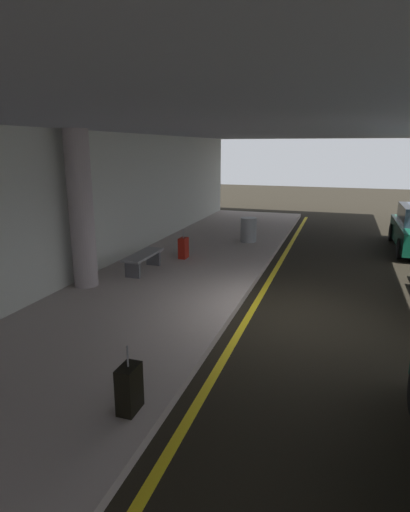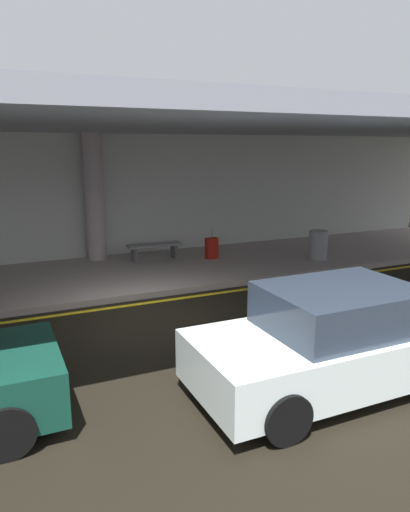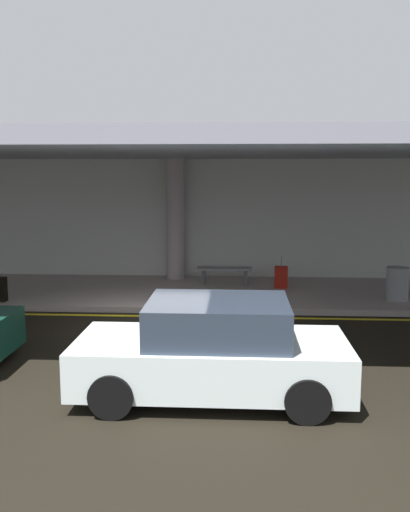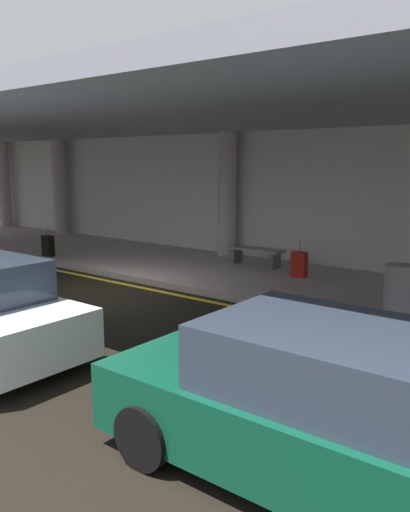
{
  "view_description": "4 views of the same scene",
  "coord_description": "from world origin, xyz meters",
  "px_view_note": "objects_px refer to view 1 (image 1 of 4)",
  "views": [
    {
      "loc": [
        -8.26,
        -0.95,
        3.4
      ],
      "look_at": [
        0.48,
        1.93,
        1.0
      ],
      "focal_mm": 29.4,
      "sensor_mm": 36.0,
      "label": 1
    },
    {
      "loc": [
        -2.73,
        -8.97,
        3.4
      ],
      "look_at": [
        1.93,
        1.33,
        0.79
      ],
      "focal_mm": 33.14,
      "sensor_mm": 36.0,
      "label": 2
    },
    {
      "loc": [
        1.89,
        -12.19,
        3.4
      ],
      "look_at": [
        1.11,
        1.21,
        1.39
      ],
      "focal_mm": 39.38,
      "sensor_mm": 36.0,
      "label": 3
    },
    {
      "loc": [
        9.06,
        -7.79,
        2.91
      ],
      "look_at": [
        1.99,
        1.21,
        0.86
      ],
      "focal_mm": 36.66,
      "sensor_mm": 36.0,
      "label": 4
    }
  ],
  "objects_px": {
    "suitcase_upright_primary": "(183,248)",
    "suitcase_upright_secondary": "(129,389)",
    "support_column_center": "(81,210)",
    "bench_metal": "(143,258)",
    "trash_bin_steel": "(248,230)"
  },
  "relations": [
    {
      "from": "suitcase_upright_primary",
      "to": "suitcase_upright_secondary",
      "type": "xyz_separation_m",
      "value": [
        -7.27,
        -2.08,
        0.0
      ]
    },
    {
      "from": "suitcase_upright_primary",
      "to": "suitcase_upright_secondary",
      "type": "height_order",
      "value": "same"
    },
    {
      "from": "support_column_center",
      "to": "suitcase_upright_primary",
      "type": "relative_size",
      "value": 4.06
    },
    {
      "from": "bench_metal",
      "to": "trash_bin_steel",
      "type": "xyz_separation_m",
      "value": [
        4.46,
        -1.88,
        0.07
      ]
    },
    {
      "from": "support_column_center",
      "to": "suitcase_upright_secondary",
      "type": "distance_m",
      "value": 5.55
    },
    {
      "from": "bench_metal",
      "to": "suitcase_upright_secondary",
      "type": "bearing_deg",
      "value": -155.27
    },
    {
      "from": "suitcase_upright_primary",
      "to": "trash_bin_steel",
      "type": "height_order",
      "value": "suitcase_upright_primary"
    },
    {
      "from": "suitcase_upright_primary",
      "to": "suitcase_upright_secondary",
      "type": "bearing_deg",
      "value": -146.93
    },
    {
      "from": "bench_metal",
      "to": "trash_bin_steel",
      "type": "distance_m",
      "value": 4.84
    },
    {
      "from": "bench_metal",
      "to": "support_column_center",
      "type": "bearing_deg",
      "value": 152.81
    },
    {
      "from": "trash_bin_steel",
      "to": "bench_metal",
      "type": "bearing_deg",
      "value": 157.08
    },
    {
      "from": "suitcase_upright_primary",
      "to": "support_column_center",
      "type": "bearing_deg",
      "value": 174.44
    },
    {
      "from": "support_column_center",
      "to": "trash_bin_steel",
      "type": "distance_m",
      "value": 6.7
    },
    {
      "from": "support_column_center",
      "to": "suitcase_upright_secondary",
      "type": "bearing_deg",
      "value": -140.68
    },
    {
      "from": "support_column_center",
      "to": "trash_bin_steel",
      "type": "height_order",
      "value": "support_column_center"
    }
  ]
}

